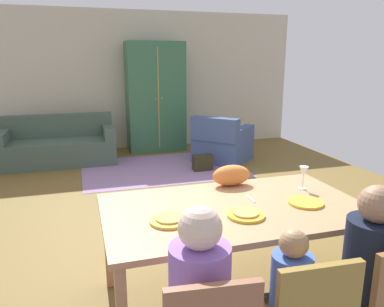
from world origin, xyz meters
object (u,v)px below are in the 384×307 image
object	(u,v)px
cat	(231,175)
handbag	(203,163)
dining_table	(235,215)
couch	(58,146)
plate_near_man	(169,221)
plate_near_child	(246,215)
armoire	(156,97)
plate_near_woman	(306,202)
wine_glass	(304,173)
armchair	(222,143)
person_woman	(363,282)

from	to	relation	value
cat	handbag	size ratio (longest dim) A/B	1.00
dining_table	couch	distance (m)	4.70
plate_near_man	cat	world-z (taller)	cat
dining_table	handbag	distance (m)	3.47
dining_table	plate_near_child	size ratio (longest dim) A/B	7.32
armoire	dining_table	bearing A→B (deg)	-95.11
plate_near_man	plate_near_woman	world-z (taller)	same
dining_table	couch	bearing A→B (deg)	107.30
plate_near_man	wine_glass	world-z (taller)	wine_glass
armchair	handbag	xyz separation A→B (m)	(-0.51, -0.46, -0.19)
plate_near_child	cat	world-z (taller)	cat
person_woman	plate_near_woman	bearing A→B (deg)	89.97
handbag	armoire	bearing A→B (deg)	104.43
wine_glass	armoire	size ratio (longest dim) A/B	0.09
plate_near_woman	wine_glass	bearing A→B (deg)	60.95
plate_near_woman	armoire	size ratio (longest dim) A/B	0.12
couch	person_woman	bearing A→B (deg)	-69.92
plate_near_child	wine_glass	xyz separation A→B (m)	(0.66, 0.36, 0.12)
plate_near_woman	wine_glass	distance (m)	0.34
cat	handbag	world-z (taller)	cat
person_woman	armchair	xyz separation A→B (m)	(0.88, 4.49, -0.19)
dining_table	armoire	xyz separation A→B (m)	(0.44, 4.97, 0.35)
couch	plate_near_child	bearing A→B (deg)	-73.33
plate_near_woman	person_woman	bearing A→B (deg)	-90.03
plate_near_child	dining_table	bearing A→B (deg)	90.00
wine_glass	couch	xyz separation A→B (m)	(-2.05, 4.29, -0.59)
plate_near_child	armchair	distance (m)	4.21
armchair	armoire	bearing A→B (deg)	128.15
plate_near_woman	handbag	distance (m)	3.49
plate_near_man	couch	size ratio (longest dim) A/B	0.13
dining_table	handbag	xyz separation A→B (m)	(0.87, 3.31, -0.57)
plate_near_child	armchair	xyz separation A→B (m)	(1.38, 3.95, -0.45)
person_woman	couch	distance (m)	5.52
cat	plate_near_woman	bearing A→B (deg)	-56.48
dining_table	armoire	size ratio (longest dim) A/B	0.87
wine_glass	dining_table	bearing A→B (deg)	-164.72
person_woman	dining_table	bearing A→B (deg)	125.15
plate_near_man	plate_near_woman	bearing A→B (deg)	1.14
plate_near_woman	handbag	world-z (taller)	plate_near_woman
dining_table	plate_near_man	world-z (taller)	plate_near_man
plate_near_man	plate_near_child	bearing A→B (deg)	-6.80
plate_near_man	person_woman	bearing A→B (deg)	-30.56
plate_near_woman	handbag	xyz separation A→B (m)	(0.37, 3.41, -0.64)
armchair	plate_near_child	bearing A→B (deg)	-109.25
plate_near_man	cat	distance (m)	0.86
dining_table	wine_glass	distance (m)	0.71
cat	couch	bearing A→B (deg)	110.70
dining_table	wine_glass	bearing A→B (deg)	15.28
person_woman	handbag	size ratio (longest dim) A/B	3.47
wine_glass	armoire	xyz separation A→B (m)	(-0.21, 4.79, 0.16)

